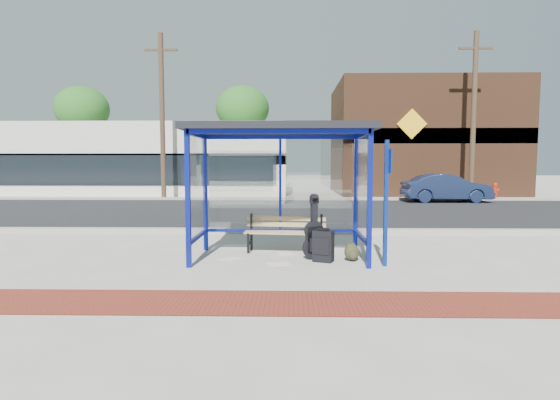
{
  "coord_description": "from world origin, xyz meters",
  "views": [
    {
      "loc": [
        0.18,
        -7.91,
        1.73
      ],
      "look_at": [
        0.01,
        0.2,
        1.06
      ],
      "focal_mm": 28.0,
      "sensor_mm": 36.0,
      "label": 1
    }
  ],
  "objects_px": {
    "backpack": "(352,252)",
    "parked_car": "(446,188)",
    "guitar_bag": "(314,237)",
    "bench": "(285,231)",
    "fire_hydrant": "(495,190)",
    "suitcase": "(323,246)"
  },
  "relations": [
    {
      "from": "guitar_bag",
      "to": "fire_hydrant",
      "type": "height_order",
      "value": "guitar_bag"
    },
    {
      "from": "guitar_bag",
      "to": "backpack",
      "type": "relative_size",
      "value": 3.5
    },
    {
      "from": "backpack",
      "to": "parked_car",
      "type": "bearing_deg",
      "value": 56.04
    },
    {
      "from": "guitar_bag",
      "to": "fire_hydrant",
      "type": "distance_m",
      "value": 17.12
    },
    {
      "from": "parked_car",
      "to": "fire_hydrant",
      "type": "relative_size",
      "value": 4.73
    },
    {
      "from": "bench",
      "to": "backpack",
      "type": "xyz_separation_m",
      "value": [
        1.2,
        -0.78,
        -0.27
      ]
    },
    {
      "from": "backpack",
      "to": "fire_hydrant",
      "type": "xyz_separation_m",
      "value": [
        9.13,
        14.18,
        0.29
      ]
    },
    {
      "from": "backpack",
      "to": "fire_hydrant",
      "type": "distance_m",
      "value": 16.86
    },
    {
      "from": "backpack",
      "to": "parked_car",
      "type": "xyz_separation_m",
      "value": [
        6.05,
        12.34,
        0.49
      ]
    },
    {
      "from": "bench",
      "to": "backpack",
      "type": "bearing_deg",
      "value": -27.16
    },
    {
      "from": "backpack",
      "to": "parked_car",
      "type": "relative_size",
      "value": 0.08
    },
    {
      "from": "bench",
      "to": "suitcase",
      "type": "distance_m",
      "value": 1.1
    },
    {
      "from": "backpack",
      "to": "parked_car",
      "type": "height_order",
      "value": "parked_car"
    },
    {
      "from": "bench",
      "to": "suitcase",
      "type": "bearing_deg",
      "value": -45.79
    },
    {
      "from": "parked_car",
      "to": "fire_hydrant",
      "type": "bearing_deg",
      "value": -60.56
    },
    {
      "from": "guitar_bag",
      "to": "backpack",
      "type": "height_order",
      "value": "guitar_bag"
    },
    {
      "from": "suitcase",
      "to": "guitar_bag",
      "type": "bearing_deg",
      "value": 147.16
    },
    {
      "from": "backpack",
      "to": "guitar_bag",
      "type": "bearing_deg",
      "value": 160.97
    },
    {
      "from": "fire_hydrant",
      "to": "backpack",
      "type": "bearing_deg",
      "value": -122.78
    },
    {
      "from": "backpack",
      "to": "parked_car",
      "type": "distance_m",
      "value": 13.75
    },
    {
      "from": "suitcase",
      "to": "fire_hydrant",
      "type": "xyz_separation_m",
      "value": [
        9.65,
        14.25,
        0.17
      ]
    },
    {
      "from": "bench",
      "to": "parked_car",
      "type": "bearing_deg",
      "value": 63.71
    }
  ]
}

